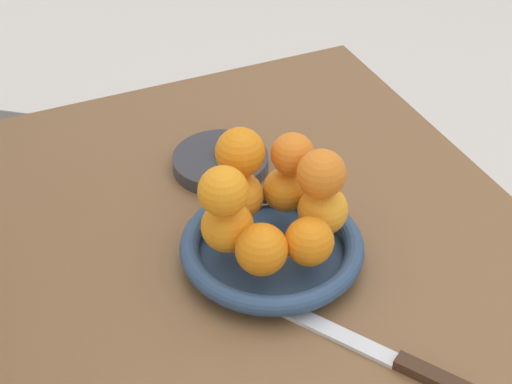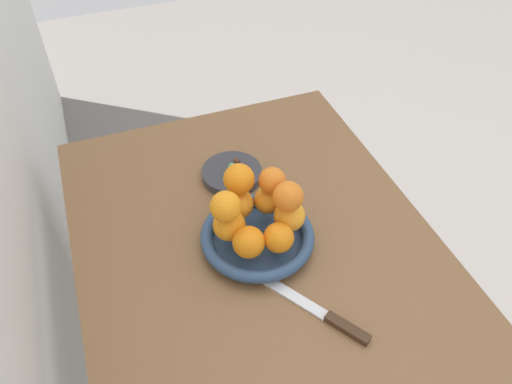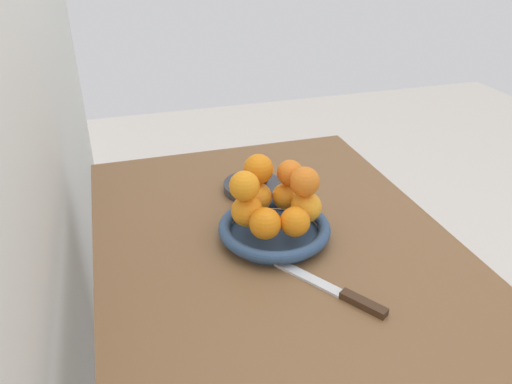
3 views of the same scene
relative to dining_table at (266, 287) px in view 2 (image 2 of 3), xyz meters
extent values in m
cube|color=brown|center=(0.00, 0.00, 0.07)|extent=(1.10, 0.76, 0.04)
cylinder|color=brown|center=(0.49, -0.32, -0.30)|extent=(0.05, 0.05, 0.70)
cylinder|color=brown|center=(0.49, 0.32, -0.30)|extent=(0.05, 0.05, 0.70)
cylinder|color=navy|center=(0.06, 0.00, 0.10)|extent=(0.20, 0.20, 0.01)
torus|color=navy|center=(0.06, 0.00, 0.12)|extent=(0.24, 0.24, 0.03)
cylinder|color=#333338|center=(0.28, -0.02, 0.10)|extent=(0.15, 0.15, 0.02)
sphere|color=orange|center=(0.00, -0.02, 0.16)|extent=(0.06, 0.06, 0.06)
sphere|color=orange|center=(0.05, -0.07, 0.16)|extent=(0.07, 0.07, 0.07)
sphere|color=orange|center=(0.11, -0.04, 0.16)|extent=(0.06, 0.06, 0.06)
sphere|color=orange|center=(0.12, 0.02, 0.16)|extent=(0.07, 0.07, 0.07)
sphere|color=orange|center=(0.06, 0.06, 0.16)|extent=(0.07, 0.07, 0.07)
sphere|color=orange|center=(0.01, 0.04, 0.16)|extent=(0.07, 0.07, 0.07)
sphere|color=orange|center=(0.12, 0.02, 0.23)|extent=(0.06, 0.06, 0.06)
sphere|color=orange|center=(0.04, -0.06, 0.23)|extent=(0.06, 0.06, 0.06)
sphere|color=orange|center=(0.10, -0.05, 0.22)|extent=(0.06, 0.06, 0.06)
sphere|color=orange|center=(0.06, 0.07, 0.23)|extent=(0.06, 0.06, 0.06)
sphere|color=#8C4C99|center=(0.25, -0.02, 0.12)|extent=(0.01, 0.01, 0.01)
sphere|color=#472819|center=(0.29, -0.03, 0.12)|extent=(0.02, 0.02, 0.02)
sphere|color=#472819|center=(0.26, -0.04, 0.12)|extent=(0.02, 0.02, 0.02)
sphere|color=#4C9947|center=(0.27, -0.02, 0.12)|extent=(0.02, 0.02, 0.02)
sphere|color=gold|center=(0.28, -0.02, 0.12)|extent=(0.01, 0.01, 0.01)
sphere|color=#8C4C99|center=(0.27, -0.03, 0.12)|extent=(0.02, 0.02, 0.02)
cube|color=#3F2819|center=(-0.20, -0.08, 0.10)|extent=(0.09, 0.07, 0.01)
cube|color=silver|center=(-0.09, -0.01, 0.09)|extent=(0.15, 0.11, 0.01)
camera|label=1|loc=(-0.63, 0.33, 0.81)|focal=55.00mm
camera|label=2|loc=(-0.59, 0.24, 0.92)|focal=35.00mm
camera|label=3|loc=(-0.80, 0.30, 0.70)|focal=35.00mm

